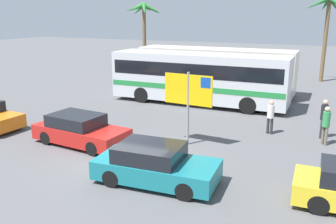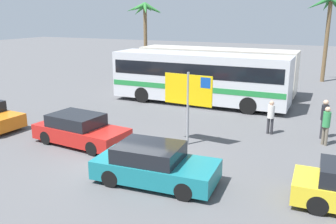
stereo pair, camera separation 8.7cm
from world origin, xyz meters
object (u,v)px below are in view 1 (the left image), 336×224
bus_front_coach (199,76)px  pedestrian_by_bus (324,115)px  ferry_sign (189,93)px  pedestrian_crossing_lot (271,114)px  car_teal (155,165)px  pedestrian_near_sign (326,122)px  bus_rear_coach (215,68)px  car_red (80,130)px

bus_front_coach → pedestrian_by_bus: 8.50m
bus_front_coach → ferry_sign: 7.65m
pedestrian_by_bus → pedestrian_crossing_lot: bearing=42.6°
ferry_sign → car_teal: (0.30, -3.93, -1.69)m
car_teal → pedestrian_near_sign: pedestrian_near_sign is taller
bus_rear_coach → pedestrian_by_bus: bus_rear_coach is taller
car_red → pedestrian_near_sign: bearing=29.2°
car_teal → pedestrian_by_bus: pedestrian_by_bus is taller
bus_front_coach → ferry_sign: size_ratio=3.46×
car_teal → pedestrian_crossing_lot: size_ratio=2.59×
pedestrian_crossing_lot → bus_rear_coach: bearing=46.8°
car_teal → pedestrian_crossing_lot: pedestrian_crossing_lot is taller
car_teal → car_red: bearing=153.0°
pedestrian_near_sign → pedestrian_by_bus: bearing=-129.1°
car_teal → pedestrian_crossing_lot: (2.68, 6.92, 0.32)m
ferry_sign → pedestrian_near_sign: 6.08m
bus_front_coach → car_red: size_ratio=2.51×
bus_rear_coach → pedestrian_near_sign: bearing=-48.1°
car_teal → pedestrian_by_bus: bearing=52.1°
bus_rear_coach → car_red: bearing=-99.4°
pedestrian_crossing_lot → pedestrian_by_bus: bearing=-67.5°
pedestrian_crossing_lot → car_teal: bearing=172.3°
car_red → pedestrian_by_bus: pedestrian_by_bus is taller
pedestrian_by_bus → pedestrian_near_sign: size_ratio=1.06×
pedestrian_by_bus → ferry_sign: bearing=66.0°
bus_front_coach → pedestrian_crossing_lot: bearing=-39.9°
pedestrian_near_sign → bus_front_coach: bearing=-78.7°
pedestrian_crossing_lot → pedestrian_near_sign: 2.50m
bus_front_coach → pedestrian_near_sign: bus_front_coach is taller
pedestrian_crossing_lot → car_red: bearing=137.1°
bus_rear_coach → ferry_sign: ferry_sign is taller
car_teal → ferry_sign: bearing=91.0°
bus_rear_coach → pedestrian_crossing_lot: (5.23, -7.98, -0.83)m
bus_front_coach → ferry_sign: (2.19, -7.31, 0.54)m
car_teal → car_red: (-4.67, 2.04, -0.00)m
bus_front_coach → car_red: bearing=-103.3°
car_teal → pedestrian_near_sign: bearing=47.7°
ferry_sign → pedestrian_by_bus: (5.30, 3.36, -1.25)m
bus_rear_coach → pedestrian_near_sign: bus_rear_coach is taller
bus_rear_coach → pedestrian_near_sign: 11.50m
car_red → pedestrian_crossing_lot: size_ratio=2.70×
bus_front_coach → ferry_sign: bearing=-73.3°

